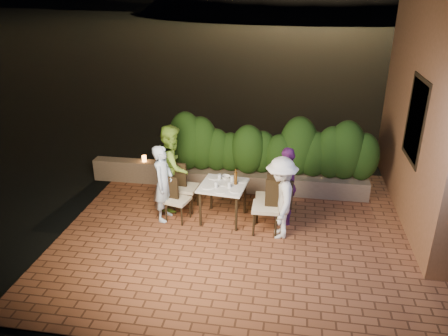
% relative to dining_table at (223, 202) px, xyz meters
% --- Properties ---
extents(ground, '(400.00, 400.00, 0.00)m').
position_rel_dining_table_xyz_m(ground, '(0.63, -0.86, -0.40)').
color(ground, black).
rests_on(ground, ground).
extents(terrace_floor, '(7.00, 6.00, 0.15)m').
position_rel_dining_table_xyz_m(terrace_floor, '(0.63, -0.36, -0.45)').
color(terrace_floor, brown).
rests_on(terrace_floor, ground).
extents(window_pane, '(0.08, 1.00, 1.40)m').
position_rel_dining_table_xyz_m(window_pane, '(3.45, 0.64, 1.62)').
color(window_pane, black).
rests_on(window_pane, building_wall).
extents(window_frame, '(0.06, 1.15, 1.55)m').
position_rel_dining_table_xyz_m(window_frame, '(3.44, 0.64, 1.62)').
color(window_frame, black).
rests_on(window_frame, building_wall).
extents(planter, '(4.20, 0.55, 0.40)m').
position_rel_dining_table_xyz_m(planter, '(0.83, 1.44, -0.17)').
color(planter, '#725F49').
rests_on(planter, ground).
extents(hedge, '(4.00, 0.70, 1.10)m').
position_rel_dining_table_xyz_m(hedge, '(0.83, 1.44, 0.57)').
color(hedge, '#1A360E').
rests_on(hedge, planter).
extents(parapet, '(2.20, 0.30, 0.50)m').
position_rel_dining_table_xyz_m(parapet, '(-2.17, 1.44, -0.12)').
color(parapet, '#725F49').
rests_on(parapet, ground).
extents(hill, '(52.00, 40.00, 22.00)m').
position_rel_dining_table_xyz_m(hill, '(2.63, 59.14, -4.38)').
color(hill, black).
rests_on(hill, ground).
extents(dining_table, '(0.93, 0.93, 0.75)m').
position_rel_dining_table_xyz_m(dining_table, '(0.00, 0.00, 0.00)').
color(dining_table, white).
rests_on(dining_table, ground).
extents(plate_nw, '(0.25, 0.25, 0.01)m').
position_rel_dining_table_xyz_m(plate_nw, '(-0.27, -0.15, 0.38)').
color(plate_nw, white).
rests_on(plate_nw, dining_table).
extents(plate_sw, '(0.23, 0.23, 0.01)m').
position_rel_dining_table_xyz_m(plate_sw, '(-0.23, 0.28, 0.38)').
color(plate_sw, white).
rests_on(plate_sw, dining_table).
extents(plate_ne, '(0.20, 0.20, 0.01)m').
position_rel_dining_table_xyz_m(plate_ne, '(0.26, -0.24, 0.38)').
color(plate_ne, white).
rests_on(plate_ne, dining_table).
extents(plate_se, '(0.22, 0.22, 0.01)m').
position_rel_dining_table_xyz_m(plate_se, '(0.33, 0.22, 0.38)').
color(plate_se, white).
rests_on(plate_se, dining_table).
extents(plate_centre, '(0.22, 0.22, 0.01)m').
position_rel_dining_table_xyz_m(plate_centre, '(0.00, 0.03, 0.38)').
color(plate_centre, white).
rests_on(plate_centre, dining_table).
extents(plate_front, '(0.23, 0.23, 0.01)m').
position_rel_dining_table_xyz_m(plate_front, '(0.00, -0.29, 0.38)').
color(plate_front, white).
rests_on(plate_front, dining_table).
extents(glass_nw, '(0.06, 0.06, 0.11)m').
position_rel_dining_table_xyz_m(glass_nw, '(-0.11, -0.14, 0.43)').
color(glass_nw, silver).
rests_on(glass_nw, dining_table).
extents(glass_sw, '(0.07, 0.07, 0.12)m').
position_rel_dining_table_xyz_m(glass_sw, '(-0.11, 0.20, 0.43)').
color(glass_sw, silver).
rests_on(glass_sw, dining_table).
extents(glass_ne, '(0.06, 0.06, 0.11)m').
position_rel_dining_table_xyz_m(glass_ne, '(0.13, -0.11, 0.43)').
color(glass_ne, silver).
rests_on(glass_ne, dining_table).
extents(glass_se, '(0.07, 0.07, 0.12)m').
position_rel_dining_table_xyz_m(glass_se, '(0.15, 0.15, 0.43)').
color(glass_se, silver).
rests_on(glass_se, dining_table).
extents(beer_bottle, '(0.06, 0.06, 0.31)m').
position_rel_dining_table_xyz_m(beer_bottle, '(0.23, 0.05, 0.53)').
color(beer_bottle, '#4E2D0D').
rests_on(beer_bottle, dining_table).
extents(bowl, '(0.25, 0.25, 0.04)m').
position_rel_dining_table_xyz_m(bowl, '(-0.00, 0.30, 0.40)').
color(bowl, white).
rests_on(bowl, dining_table).
extents(chair_left_front, '(0.50, 0.50, 0.89)m').
position_rel_dining_table_xyz_m(chair_left_front, '(-0.86, -0.16, 0.07)').
color(chair_left_front, black).
rests_on(chair_left_front, ground).
extents(chair_left_back, '(0.50, 0.50, 1.00)m').
position_rel_dining_table_xyz_m(chair_left_back, '(-0.82, 0.30, 0.12)').
color(chair_left_back, black).
rests_on(chair_left_back, ground).
extents(chair_right_front, '(0.50, 0.50, 1.06)m').
position_rel_dining_table_xyz_m(chair_right_front, '(0.84, -0.32, 0.16)').
color(chair_right_front, black).
rests_on(chair_right_front, ground).
extents(chair_right_back, '(0.48, 0.48, 0.97)m').
position_rel_dining_table_xyz_m(chair_right_back, '(0.84, 0.14, 0.11)').
color(chair_right_back, black).
rests_on(chair_right_back, ground).
extents(diner_blue, '(0.41, 0.58, 1.52)m').
position_rel_dining_table_xyz_m(diner_blue, '(-1.13, -0.15, 0.38)').
color(diner_blue, '#C3DDFB').
rests_on(diner_blue, ground).
extents(diner_green, '(0.76, 0.93, 1.74)m').
position_rel_dining_table_xyz_m(diner_green, '(-1.10, 0.41, 0.50)').
color(diner_green, '#83B739').
rests_on(diner_green, ground).
extents(diner_white, '(0.66, 1.04, 1.53)m').
position_rel_dining_table_xyz_m(diner_white, '(1.11, -0.42, 0.39)').
color(diner_white, silver).
rests_on(diner_white, ground).
extents(diner_purple, '(0.51, 0.95, 1.54)m').
position_rel_dining_table_xyz_m(diner_purple, '(1.19, 0.11, 0.39)').
color(diner_purple, '#63236B').
rests_on(diner_purple, ground).
extents(parapet_lamp, '(0.10, 0.10, 0.14)m').
position_rel_dining_table_xyz_m(parapet_lamp, '(-2.07, 1.44, 0.20)').
color(parapet_lamp, orange).
rests_on(parapet_lamp, parapet).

